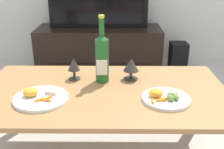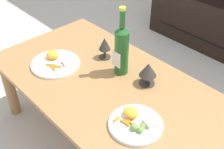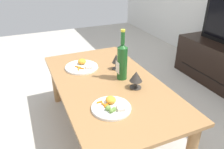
{
  "view_description": "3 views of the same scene",
  "coord_description": "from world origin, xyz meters",
  "px_view_note": "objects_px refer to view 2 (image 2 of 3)",
  "views": [
    {
      "loc": [
        0.05,
        -1.34,
        1.13
      ],
      "look_at": [
        0.04,
        0.07,
        0.53
      ],
      "focal_mm": 43.3,
      "sensor_mm": 36.0,
      "label": 1
    },
    {
      "loc": [
        0.9,
        -0.8,
        1.45
      ],
      "look_at": [
        0.03,
        0.01,
        0.53
      ],
      "focal_mm": 46.15,
      "sensor_mm": 36.0,
      "label": 2
    },
    {
      "loc": [
        1.35,
        -0.56,
        1.29
      ],
      "look_at": [
        0.03,
        0.02,
        0.54
      ],
      "focal_mm": 35.37,
      "sensor_mm": 36.0,
      "label": 3
    }
  ],
  "objects_px": {
    "dining_table": "(107,92)",
    "wine_bottle": "(122,49)",
    "dinner_plate_right": "(135,123)",
    "goblet_left": "(105,45)",
    "goblet_right": "(148,71)",
    "dinner_plate_left": "(55,62)"
  },
  "relations": [
    {
      "from": "dining_table",
      "to": "wine_bottle",
      "type": "xyz_separation_m",
      "value": [
        -0.01,
        0.12,
        0.23
      ]
    },
    {
      "from": "dining_table",
      "to": "dinner_plate_right",
      "type": "xyz_separation_m",
      "value": [
        0.32,
        -0.11,
        0.08
      ]
    },
    {
      "from": "goblet_left",
      "to": "dinner_plate_right",
      "type": "relative_size",
      "value": 0.54
    },
    {
      "from": "goblet_left",
      "to": "goblet_right",
      "type": "distance_m",
      "value": 0.34
    },
    {
      "from": "dining_table",
      "to": "dinner_plate_left",
      "type": "relative_size",
      "value": 4.82
    },
    {
      "from": "goblet_left",
      "to": "goblet_right",
      "type": "xyz_separation_m",
      "value": [
        0.34,
        -0.0,
        -0.0
      ]
    },
    {
      "from": "dinner_plate_right",
      "to": "dining_table",
      "type": "bearing_deg",
      "value": 160.56
    },
    {
      "from": "dining_table",
      "to": "goblet_right",
      "type": "bearing_deg",
      "value": 43.94
    },
    {
      "from": "goblet_right",
      "to": "dinner_plate_right",
      "type": "relative_size",
      "value": 0.53
    },
    {
      "from": "dining_table",
      "to": "wine_bottle",
      "type": "height_order",
      "value": "wine_bottle"
    },
    {
      "from": "wine_bottle",
      "to": "dinner_plate_right",
      "type": "relative_size",
      "value": 1.56
    },
    {
      "from": "dining_table",
      "to": "wine_bottle",
      "type": "bearing_deg",
      "value": 96.71
    },
    {
      "from": "dining_table",
      "to": "goblet_left",
      "type": "distance_m",
      "value": 0.29
    },
    {
      "from": "dinner_plate_left",
      "to": "dinner_plate_right",
      "type": "bearing_deg",
      "value": -0.18
    },
    {
      "from": "goblet_right",
      "to": "dinner_plate_right",
      "type": "xyz_separation_m",
      "value": [
        0.16,
        -0.26,
        -0.07
      ]
    },
    {
      "from": "wine_bottle",
      "to": "dining_table",
      "type": "bearing_deg",
      "value": -83.29
    },
    {
      "from": "goblet_right",
      "to": "dinner_plate_right",
      "type": "bearing_deg",
      "value": -58.13
    },
    {
      "from": "wine_bottle",
      "to": "dinner_plate_left",
      "type": "xyz_separation_m",
      "value": [
        -0.31,
        -0.23,
        -0.14
      ]
    },
    {
      "from": "goblet_left",
      "to": "dining_table",
      "type": "bearing_deg",
      "value": -39.14
    },
    {
      "from": "dinner_plate_left",
      "to": "dinner_plate_right",
      "type": "distance_m",
      "value": 0.65
    },
    {
      "from": "goblet_left",
      "to": "dinner_plate_right",
      "type": "xyz_separation_m",
      "value": [
        0.5,
        -0.26,
        -0.08
      ]
    },
    {
      "from": "dinner_plate_left",
      "to": "dining_table",
      "type": "bearing_deg",
      "value": 18.65
    }
  ]
}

